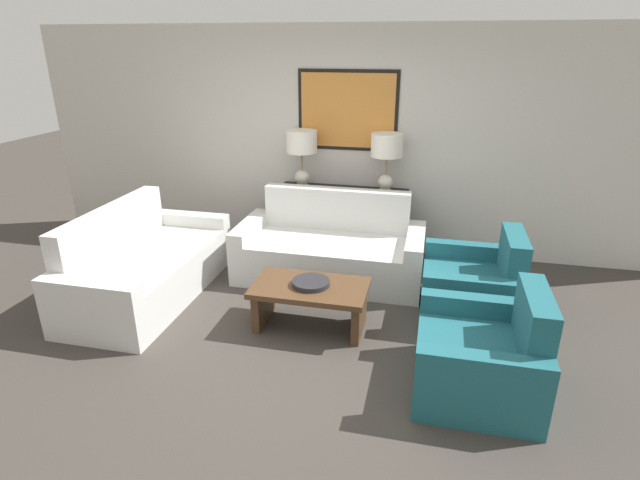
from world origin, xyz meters
name	(u,v)px	position (x,y,z in m)	size (l,w,h in m)	color
ground_plane	(296,345)	(0.00, 0.00, 0.00)	(20.00, 20.00, 0.00)	#3D3833
back_wall	(348,141)	(0.00, 2.39, 1.33)	(7.94, 0.12, 2.65)	beige
console_table	(342,221)	(0.00, 2.11, 0.41)	(1.54, 0.40, 0.81)	black
table_lamp_left	(302,147)	(-0.50, 2.11, 1.29)	(0.36, 0.36, 0.68)	silver
table_lamp_right	(387,151)	(0.50, 2.11, 1.29)	(0.36, 0.36, 0.68)	silver
couch_by_back_wall	(331,251)	(0.00, 1.43, 0.30)	(2.01, 0.93, 0.92)	silver
couch_by_side	(145,268)	(-1.75, 0.56, 0.30)	(0.93, 2.01, 0.92)	silver
coffee_table	(310,297)	(0.04, 0.33, 0.30)	(1.03, 0.59, 0.42)	#4C331E
decorative_bowl	(311,283)	(0.05, 0.33, 0.44)	(0.34, 0.34, 0.04)	#232328
armchair_near_back_wall	(474,287)	(1.50, 0.91, 0.28)	(0.88, 0.96, 0.84)	#1E5B66
armchair_near_camera	(483,357)	(1.50, -0.25, 0.28)	(0.88, 0.96, 0.84)	#1E5B66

